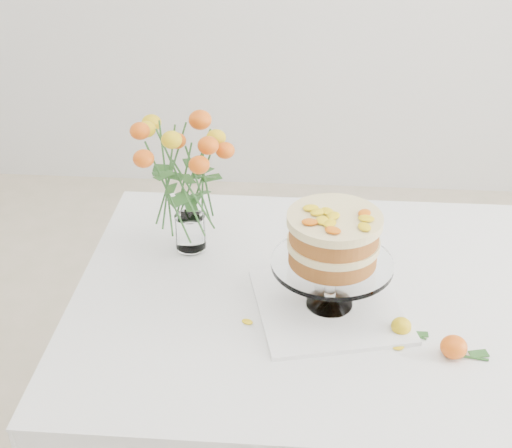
# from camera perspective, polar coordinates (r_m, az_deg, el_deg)

# --- Properties ---
(table) EXTENTS (1.43, 0.93, 0.76)m
(table) POSITION_cam_1_polar(r_m,az_deg,el_deg) (1.72, 9.78, -7.89)
(table) COLOR tan
(table) RESTS_ON ground
(napkin) EXTENTS (0.38, 0.38, 0.01)m
(napkin) POSITION_cam_1_polar(r_m,az_deg,el_deg) (1.62, 5.87, -6.51)
(napkin) COLOR white
(napkin) RESTS_ON table
(cake_stand) EXTENTS (0.27, 0.27, 0.24)m
(cake_stand) POSITION_cam_1_polar(r_m,az_deg,el_deg) (1.52, 6.20, -1.56)
(cake_stand) COLOR white
(cake_stand) RESTS_ON napkin
(rose_vase) EXTENTS (0.28, 0.28, 0.39)m
(rose_vase) POSITION_cam_1_polar(r_m,az_deg,el_deg) (1.71, -5.54, 4.39)
(rose_vase) COLOR white
(rose_vase) RESTS_ON table
(loose_rose_near) EXTENTS (0.07, 0.05, 0.04)m
(loose_rose_near) POSITION_cam_1_polar(r_m,az_deg,el_deg) (1.56, 11.55, -8.01)
(loose_rose_near) COLOR gold
(loose_rose_near) RESTS_ON table
(loose_rose_far) EXTENTS (0.10, 0.06, 0.05)m
(loose_rose_far) POSITION_cam_1_polar(r_m,az_deg,el_deg) (1.52, 15.56, -9.47)
(loose_rose_far) COLOR #D35B0A
(loose_rose_far) RESTS_ON table
(stray_petal_a) EXTENTS (0.03, 0.02, 0.00)m
(stray_petal_a) POSITION_cam_1_polar(r_m,az_deg,el_deg) (1.58, 5.94, -7.65)
(stray_petal_a) COLOR yellow
(stray_petal_a) RESTS_ON table
(stray_petal_b) EXTENTS (0.03, 0.02, 0.00)m
(stray_petal_b) POSITION_cam_1_polar(r_m,az_deg,el_deg) (1.56, 9.68, -8.67)
(stray_petal_b) COLOR yellow
(stray_petal_b) RESTS_ON table
(stray_petal_c) EXTENTS (0.03, 0.02, 0.00)m
(stray_petal_c) POSITION_cam_1_polar(r_m,az_deg,el_deg) (1.53, 11.30, -9.65)
(stray_petal_c) COLOR yellow
(stray_petal_c) RESTS_ON table
(stray_petal_d) EXTENTS (0.03, 0.02, 0.00)m
(stray_petal_d) POSITION_cam_1_polar(r_m,az_deg,el_deg) (1.62, 0.94, -6.36)
(stray_petal_d) COLOR yellow
(stray_petal_d) RESTS_ON table
(stray_petal_e) EXTENTS (0.03, 0.02, 0.00)m
(stray_petal_e) POSITION_cam_1_polar(r_m,az_deg,el_deg) (1.57, -0.70, -7.84)
(stray_petal_e) COLOR yellow
(stray_petal_e) RESTS_ON table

